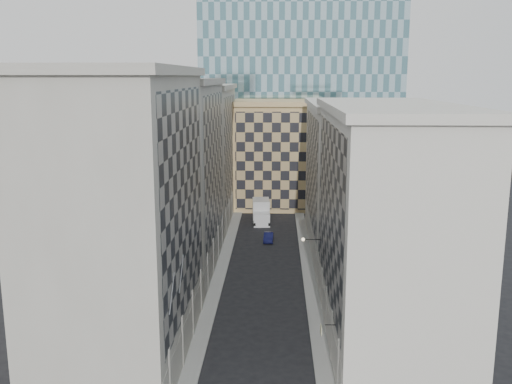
# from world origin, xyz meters

# --- Properties ---
(sidewalk_west) EXTENTS (1.50, 100.00, 0.15)m
(sidewalk_west) POSITION_xyz_m (-5.25, 30.00, 0.07)
(sidewalk_west) COLOR gray
(sidewalk_west) RESTS_ON ground
(sidewalk_east) EXTENTS (1.50, 100.00, 0.15)m
(sidewalk_east) POSITION_xyz_m (5.25, 30.00, 0.07)
(sidewalk_east) COLOR gray
(sidewalk_east) RESTS_ON ground
(bldg_left_a) EXTENTS (10.80, 22.80, 23.70)m
(bldg_left_a) POSITION_xyz_m (-10.88, 11.00, 11.82)
(bldg_left_a) COLOR #9F9B8F
(bldg_left_a) RESTS_ON ground
(bldg_left_b) EXTENTS (10.80, 22.80, 22.70)m
(bldg_left_b) POSITION_xyz_m (-10.88, 33.00, 11.32)
(bldg_left_b) COLOR gray
(bldg_left_b) RESTS_ON ground
(bldg_left_c) EXTENTS (10.80, 22.80, 21.70)m
(bldg_left_c) POSITION_xyz_m (-10.88, 55.00, 10.83)
(bldg_left_c) COLOR #9F9B8F
(bldg_left_c) RESTS_ON ground
(bldg_right_a) EXTENTS (10.80, 26.80, 20.70)m
(bldg_right_a) POSITION_xyz_m (10.88, 15.00, 10.32)
(bldg_right_a) COLOR beige
(bldg_right_a) RESTS_ON ground
(bldg_right_b) EXTENTS (10.80, 28.80, 19.70)m
(bldg_right_b) POSITION_xyz_m (10.89, 42.00, 9.85)
(bldg_right_b) COLOR beige
(bldg_right_b) RESTS_ON ground
(tan_block) EXTENTS (16.80, 14.80, 18.80)m
(tan_block) POSITION_xyz_m (2.00, 67.90, 9.44)
(tan_block) COLOR tan
(tan_block) RESTS_ON ground
(church_tower) EXTENTS (7.20, 7.20, 51.50)m
(church_tower) POSITION_xyz_m (0.00, 82.00, 26.95)
(church_tower) COLOR #322D27
(church_tower) RESTS_ON ground
(flagpoles_left) EXTENTS (0.10, 6.33, 2.33)m
(flagpoles_left) POSITION_xyz_m (-5.90, 6.00, 8.00)
(flagpoles_left) COLOR gray
(flagpoles_left) RESTS_ON ground
(bracket_lamp) EXTENTS (1.98, 0.36, 0.36)m
(bracket_lamp) POSITION_xyz_m (4.38, 24.00, 6.20)
(bracket_lamp) COLOR black
(bracket_lamp) RESTS_ON ground
(box_truck) EXTENTS (3.02, 6.59, 3.53)m
(box_truck) POSITION_xyz_m (-1.08, 55.04, 1.54)
(box_truck) COLOR silver
(box_truck) RESTS_ON ground
(dark_car) EXTENTS (1.44, 3.87, 1.26)m
(dark_car) POSITION_xyz_m (0.28, 44.13, 0.63)
(dark_car) COLOR #0F1137
(dark_car) RESTS_ON ground
(shop_sign) EXTENTS (1.14, 0.71, 0.79)m
(shop_sign) POSITION_xyz_m (4.96, 7.50, 3.84)
(shop_sign) COLOR black
(shop_sign) RESTS_ON ground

